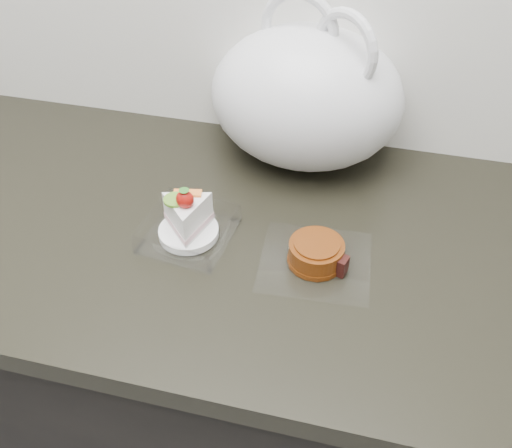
% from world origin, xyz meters
% --- Properties ---
extents(counter, '(2.04, 0.64, 0.90)m').
position_xyz_m(counter, '(0.00, 1.69, 0.45)').
color(counter, black).
rests_on(counter, ground).
extents(cake_tray, '(0.15, 0.15, 0.11)m').
position_xyz_m(cake_tray, '(0.03, 1.65, 0.93)').
color(cake_tray, white).
rests_on(cake_tray, counter).
extents(mooncake_wrap, '(0.18, 0.17, 0.04)m').
position_xyz_m(mooncake_wrap, '(0.25, 1.64, 0.92)').
color(mooncake_wrap, white).
rests_on(mooncake_wrap, counter).
extents(plastic_bag, '(0.44, 0.39, 0.32)m').
position_xyz_m(plastic_bag, '(0.16, 1.93, 1.03)').
color(plastic_bag, silver).
rests_on(plastic_bag, counter).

